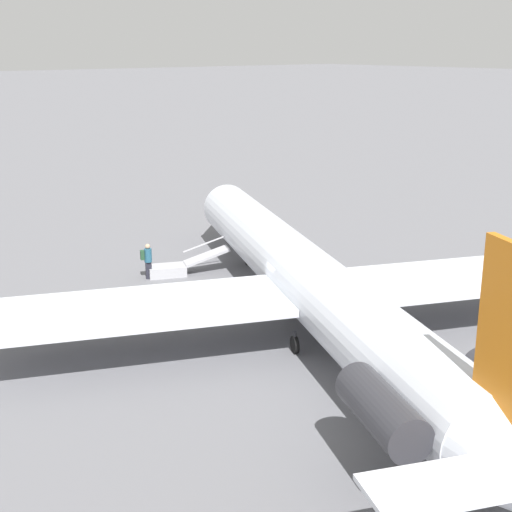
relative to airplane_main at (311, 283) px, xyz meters
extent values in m
plane|color=slate|center=(0.89, -0.39, -2.06)|extent=(600.00, 600.00, 0.00)
cylinder|color=silver|center=(0.89, -0.39, -0.02)|extent=(24.81, 12.79, 2.62)
cone|color=silver|center=(14.09, -6.16, -0.02)|extent=(3.67, 3.51, 2.57)
cube|color=silver|center=(2.41, 6.32, -0.22)|extent=(8.21, 11.66, 0.26)
cube|color=silver|center=(-3.00, -6.06, -0.22)|extent=(8.21, 11.66, 0.26)
cylinder|color=#2D2D33|center=(-8.52, 5.74, 0.17)|extent=(3.36, 2.34, 1.18)
cylinder|color=#2D2D33|center=(-10.00, 2.36, 0.17)|extent=(3.36, 2.34, 1.18)
cylinder|color=black|center=(8.61, -3.77, -1.73)|extent=(0.66, 0.41, 0.65)
cylinder|color=#2D2D33|center=(8.61, -3.77, -1.31)|extent=(0.12, 0.12, 0.20)
cylinder|color=black|center=(-1.01, 1.73, -1.73)|extent=(0.66, 0.41, 0.65)
cylinder|color=#2D2D33|center=(-1.01, 1.73, -1.31)|extent=(0.12, 0.12, 0.20)
cylinder|color=black|center=(-1.96, -0.43, -1.73)|extent=(0.66, 0.41, 0.65)
cylinder|color=#2D2D33|center=(-1.96, -0.43, -1.31)|extent=(0.12, 0.12, 0.20)
cube|color=#B2B2B7|center=(9.73, 0.40, -1.81)|extent=(1.73, 2.09, 0.50)
cube|color=#B2B2B7|center=(8.93, -1.44, -1.22)|extent=(1.72, 2.41, 0.80)
cube|color=#B2B2B7|center=(9.34, -1.62, -0.72)|extent=(0.94, 2.06, 0.74)
cube|color=#23232D|center=(9.87, 1.33, -1.63)|extent=(0.30, 0.34, 0.85)
cylinder|color=#265972|center=(9.87, 1.33, -0.88)|extent=(0.36, 0.36, 0.65)
sphere|color=tan|center=(9.87, 1.33, -0.44)|extent=(0.24, 0.24, 0.24)
cube|color=#23472D|center=(9.98, 1.58, -0.85)|extent=(0.33, 0.28, 0.44)
cube|color=black|center=(6.07, 2.63, -2.04)|extent=(0.60, 0.60, 0.03)
cone|color=orange|center=(6.07, 2.63, -1.73)|extent=(0.46, 0.46, 0.66)
camera|label=1|loc=(-18.67, 18.05, 8.76)|focal=50.00mm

